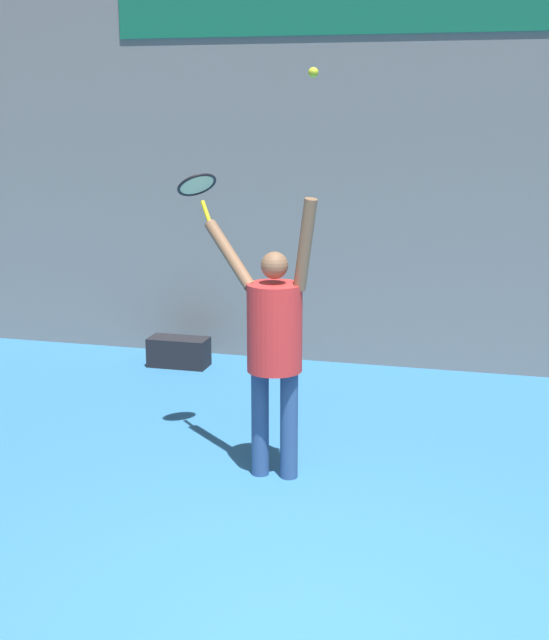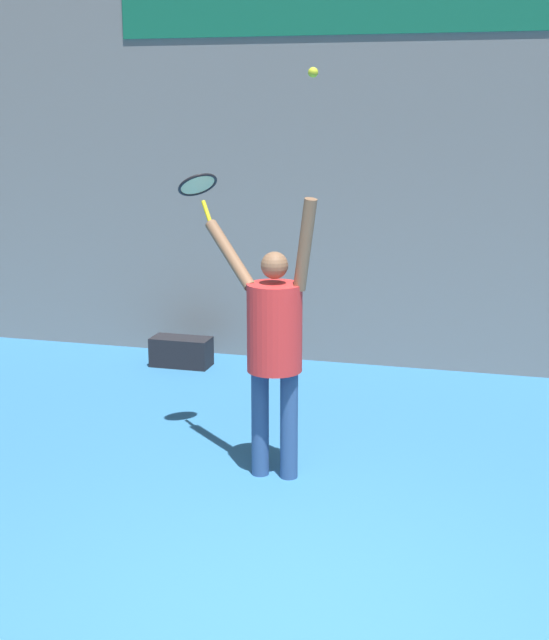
% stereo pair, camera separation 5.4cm
% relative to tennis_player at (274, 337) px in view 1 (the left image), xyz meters
% --- Properties ---
extents(ground_plane, '(18.00, 18.00, 0.00)m').
position_rel_tennis_player_xyz_m(ground_plane, '(0.67, -1.99, -1.06)').
color(ground_plane, teal).
extents(back_wall, '(18.00, 0.10, 5.00)m').
position_rel_tennis_player_xyz_m(back_wall, '(0.67, 3.11, 1.44)').
color(back_wall, slate).
rests_on(back_wall, ground_plane).
extents(tennis_player, '(0.97, 0.58, 2.07)m').
position_rel_tennis_player_xyz_m(tennis_player, '(0.00, 0.00, 0.00)').
color(tennis_player, '#2D4C7F').
rests_on(tennis_player, ground_plane).
extents(tennis_racket, '(0.40, 0.41, 0.38)m').
position_rel_tennis_player_xyz_m(tennis_racket, '(-0.72, 0.45, 1.02)').
color(tennis_racket, yellow).
extents(tennis_ball, '(0.07, 0.07, 0.07)m').
position_rel_tennis_player_xyz_m(tennis_ball, '(0.30, -0.12, 1.82)').
color(tennis_ball, '#CCDB2D').
extents(water_bottle, '(0.07, 0.07, 0.27)m').
position_rel_tennis_player_xyz_m(water_bottle, '(-1.52, 2.41, -0.94)').
color(water_bottle, '#D84C19').
rests_on(water_bottle, ground_plane).
extents(equipment_bag, '(0.62, 0.29, 0.31)m').
position_rel_tennis_player_xyz_m(equipment_bag, '(-1.69, 2.51, -0.91)').
color(equipment_bag, black).
rests_on(equipment_bag, ground_plane).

